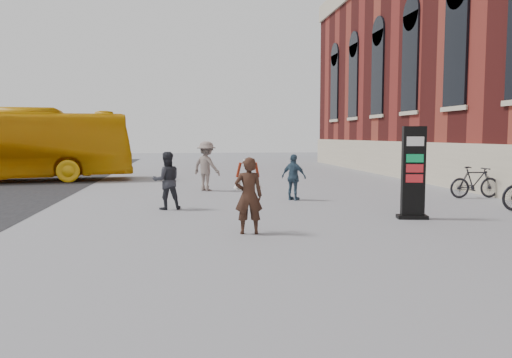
{
  "coord_description": "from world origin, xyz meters",
  "views": [
    {
      "loc": [
        -0.99,
        -10.45,
        2.1
      ],
      "look_at": [
        0.62,
        0.99,
        1.09
      ],
      "focal_mm": 35.0,
      "sensor_mm": 36.0,
      "label": 1
    }
  ],
  "objects": [
    {
      "name": "info_pylon",
      "position": [
        4.65,
        1.34,
        1.16
      ],
      "size": [
        0.8,
        0.51,
        2.32
      ],
      "rotation": [
        0.0,
        0.0,
        -0.2
      ],
      "color": "black",
      "rests_on": "ground"
    },
    {
      "name": "woman",
      "position": [
        0.32,
        0.0,
        0.84
      ],
      "size": [
        0.64,
        0.59,
        1.64
      ],
      "rotation": [
        0.0,
        0.0,
        3.08
      ],
      "color": "black",
      "rests_on": "ground"
    },
    {
      "name": "ground",
      "position": [
        0.0,
        0.0,
        0.0
      ],
      "size": [
        100.0,
        100.0,
        0.0
      ],
      "primitive_type": "plane",
      "color": "#9E9EA3"
    },
    {
      "name": "pedestrian_b",
      "position": [
        -0.22,
        8.46,
        0.94
      ],
      "size": [
        1.36,
        1.34,
        1.87
      ],
      "primitive_type": "imported",
      "rotation": [
        0.0,
        0.0,
        2.38
      ],
      "color": "gray",
      "rests_on": "ground"
    },
    {
      "name": "bike_7",
      "position": [
        8.6,
        4.99,
        0.53
      ],
      "size": [
        1.78,
        0.52,
        1.07
      ],
      "primitive_type": "imported",
      "rotation": [
        0.0,
        0.0,
        1.58
      ],
      "color": "black",
      "rests_on": "ground"
    },
    {
      "name": "pedestrian_a",
      "position": [
        -1.54,
        3.84,
        0.82
      ],
      "size": [
        0.9,
        0.76,
        1.64
      ],
      "primitive_type": "imported",
      "rotation": [
        0.0,
        0.0,
        3.34
      ],
      "color": "#2B2D34",
      "rests_on": "ground"
    },
    {
      "name": "pedestrian_c",
      "position": [
        2.46,
        5.3,
        0.75
      ],
      "size": [
        0.9,
        0.86,
        1.5
      ],
      "primitive_type": "imported",
      "rotation": [
        0.0,
        0.0,
        2.41
      ],
      "color": "#344E63",
      "rests_on": "ground"
    }
  ]
}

